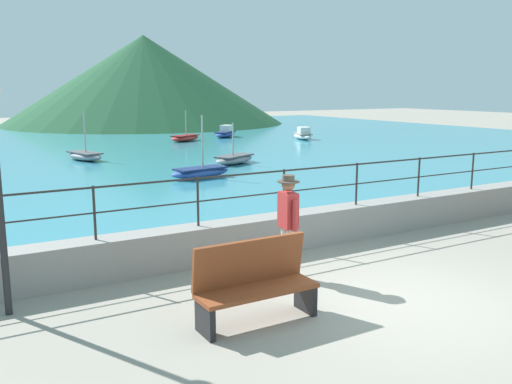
{
  "coord_description": "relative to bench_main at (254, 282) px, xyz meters",
  "views": [
    {
      "loc": [
        -5.81,
        -5.69,
        3.15
      ],
      "look_at": [
        -0.34,
        3.7,
        1.1
      ],
      "focal_mm": 38.71,
      "sensor_mm": 36.0,
      "label": 1
    }
  ],
  "objects": [
    {
      "name": "railing",
      "position": [
        2.24,
        2.71,
        0.76
      ],
      "size": [
        18.44,
        0.04,
        0.9
      ],
      "color": "#282623",
      "rests_on": "promenade_wall"
    },
    {
      "name": "ground_plane",
      "position": [
        2.24,
        -0.49,
        -0.56
      ],
      "size": [
        120.0,
        120.0,
        0.0
      ],
      "primitive_type": "plane",
      "color": "gray"
    },
    {
      "name": "boat_0",
      "position": [
        12.6,
        25.48,
        -0.23
      ],
      "size": [
        2.35,
        2.16,
        0.76
      ],
      "color": "#2D4C9E",
      "rests_on": "lake_water"
    },
    {
      "name": "hill_main",
      "position": [
        12.96,
        41.82,
        3.31
      ],
      "size": [
        24.63,
        24.63,
        7.74
      ],
      "primitive_type": "cone",
      "color": "#1E4C2D",
      "rests_on": "ground"
    },
    {
      "name": "boat_3",
      "position": [
        7.1,
        13.93,
        -0.3
      ],
      "size": [
        2.46,
        1.86,
        1.7
      ],
      "color": "gray",
      "rests_on": "lake_water"
    },
    {
      "name": "boat_2",
      "position": [
        4.37,
        11.33,
        -0.3
      ],
      "size": [
        2.41,
        1.26,
        2.18
      ],
      "color": "#2D4C9E",
      "rests_on": "lake_water"
    },
    {
      "name": "boat_4",
      "position": [
        16.06,
        21.77,
        -0.23
      ],
      "size": [
        1.6,
        2.47,
        0.76
      ],
      "color": "white",
      "rests_on": "lake_water"
    },
    {
      "name": "boat_1",
      "position": [
        9.28,
        24.25,
        -0.3
      ],
      "size": [
        2.45,
        1.91,
        1.79
      ],
      "color": "red",
      "rests_on": "lake_water"
    },
    {
      "name": "bench_main",
      "position": [
        0.0,
        0.0,
        0.0
      ],
      "size": [
        1.7,
        0.56,
        1.13
      ],
      "color": "brown",
      "rests_on": "ground"
    },
    {
      "name": "person_walking",
      "position": [
        1.38,
        1.26,
        0.42
      ],
      "size": [
        0.38,
        0.57,
        1.75
      ],
      "color": "beige",
      "rests_on": "ground"
    },
    {
      "name": "boat_5",
      "position": [
        2.01,
        18.22,
        -0.3
      ],
      "size": [
        1.48,
        2.46,
        2.11
      ],
      "color": "gray",
      "rests_on": "lake_water"
    },
    {
      "name": "lake_water",
      "position": [
        2.24,
        25.35,
        -0.53
      ],
      "size": [
        64.0,
        44.32,
        0.06
      ],
      "primitive_type": "cube",
      "color": "teal",
      "rests_on": "ground"
    },
    {
      "name": "promenade_wall",
      "position": [
        2.24,
        2.71,
        -0.21
      ],
      "size": [
        20.0,
        0.56,
        0.7
      ],
      "primitive_type": "cube",
      "color": "gray",
      "rests_on": "ground"
    }
  ]
}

